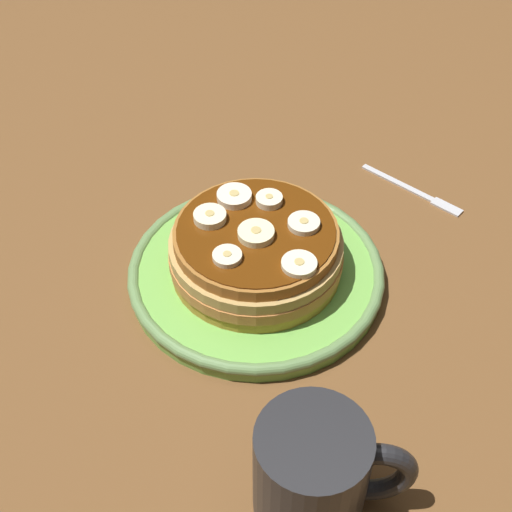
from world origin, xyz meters
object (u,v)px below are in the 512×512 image
banana_slice_4 (269,200)px  coffee_mug (315,472)px  pancake_stack (255,249)px  banana_slice_5 (227,257)px  banana_slice_6 (234,197)px  plate (256,272)px  fork (417,192)px  banana_slice_3 (299,265)px  banana_slice_0 (261,234)px  banana_slice_2 (304,224)px  banana_slice_1 (210,217)px

banana_slice_4 → coffee_mug: coffee_mug is taller
pancake_stack → banana_slice_5: size_ratio=6.48×
banana_slice_5 → banana_slice_6: size_ratio=0.79×
plate → fork: plate is taller
plate → banana_slice_4: size_ratio=9.68×
banana_slice_3 → banana_slice_5: same height
banana_slice_0 → pancake_stack: bearing=120.6°
pancake_stack → banana_slice_2: bearing=5.6°
banana_slice_1 → banana_slice_6: 3.73cm
coffee_mug → fork: bearing=69.4°
coffee_mug → banana_slice_0: bearing=99.7°
banana_slice_1 → banana_slice_4: 6.19cm
banana_slice_3 → banana_slice_0: bearing=131.0°
banana_slice_0 → fork: banana_slice_0 is taller
banana_slice_0 → banana_slice_4: bearing=80.4°
banana_slice_5 → coffee_mug: (6.94, -19.78, -2.19)cm
banana_slice_5 → fork: banana_slice_5 is taller
banana_slice_3 → banana_slice_4: bearing=106.5°
pancake_stack → banana_slice_0: 3.16cm
banana_slice_0 → banana_slice_5: 4.24cm
plate → banana_slice_1: size_ratio=8.10×
banana_slice_3 → banana_slice_4: 9.03cm
fork → banana_slice_5: bearing=-140.3°
banana_slice_1 → banana_slice_5: bearing=-71.0°
banana_slice_2 → banana_slice_3: bearing=-97.1°
coffee_mug → banana_slice_5: bearing=109.3°
pancake_stack → banana_slice_1: 5.37cm
banana_slice_6 → fork: size_ratio=0.33×
banana_slice_2 → banana_slice_6: 7.65cm
banana_slice_6 → fork: (20.43, 9.13, -6.93)cm
banana_slice_0 → banana_slice_2: banana_slice_0 is taller
banana_slice_3 → fork: banana_slice_3 is taller
banana_slice_1 → pancake_stack: bearing=-16.8°
plate → banana_slice_1: bearing=162.3°
banana_slice_2 → banana_slice_0: bearing=-160.5°
plate → pancake_stack: (-0.10, 0.11, 3.13)cm
banana_slice_1 → banana_slice_2: bearing=-5.4°
banana_slice_0 → fork: bearing=38.9°
fork → coffee_mug: bearing=-110.6°
banana_slice_2 → fork: 20.12cm
plate → pancake_stack: bearing=133.9°
banana_slice_3 → coffee_mug: (0.52, -18.85, -2.16)cm
banana_slice_1 → banana_slice_6: same height
banana_slice_2 → banana_slice_5: bearing=-148.4°
banana_slice_6 → fork: 23.42cm
banana_slice_1 → banana_slice_4: same height
plate → banana_slice_4: bearing=71.8°
banana_slice_5 → plate: bearing=55.8°
banana_slice_5 → banana_slice_0: bearing=43.9°
coffee_mug → pancake_stack: bearing=100.7°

